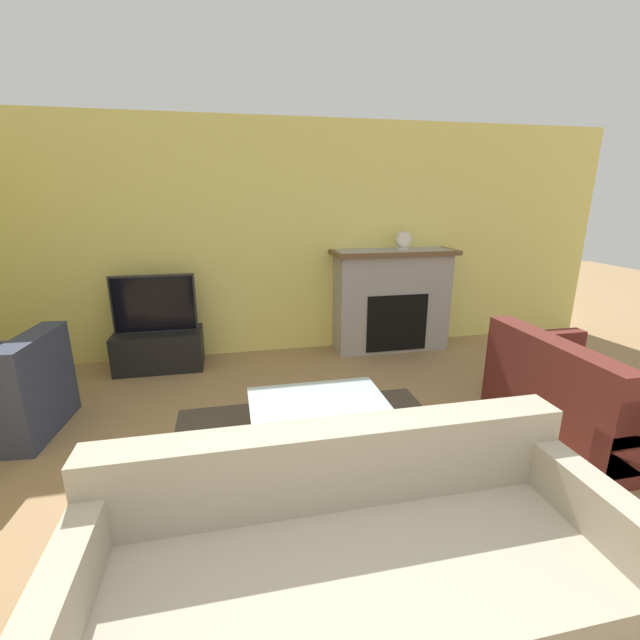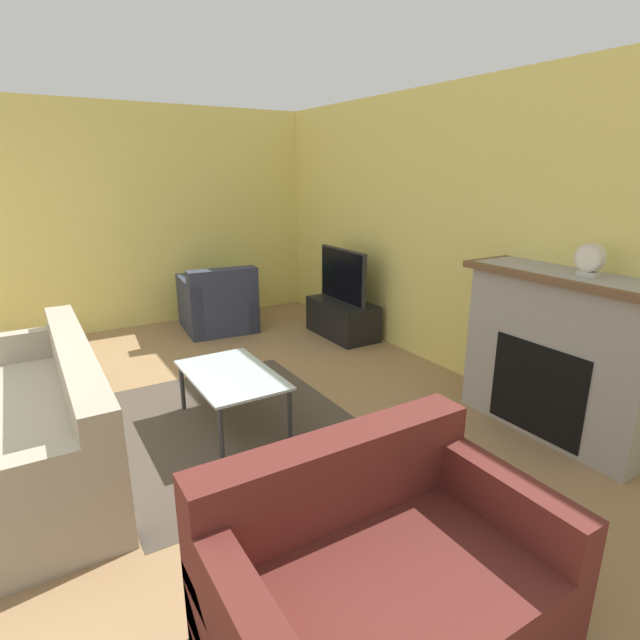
{
  "view_description": "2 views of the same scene",
  "coord_description": "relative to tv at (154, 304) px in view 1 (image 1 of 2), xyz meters",
  "views": [
    {
      "loc": [
        -0.39,
        -0.66,
        1.86
      ],
      "look_at": [
        0.37,
        2.92,
        0.8
      ],
      "focal_mm": 24.0,
      "sensor_mm": 36.0,
      "label": 1
    },
    {
      "loc": [
        3.57,
        0.86,
        1.94
      ],
      "look_at": [
        0.24,
        2.89,
        0.76
      ],
      "focal_mm": 28.0,
      "sensor_mm": 36.0,
      "label": 2
    }
  ],
  "objects": [
    {
      "name": "area_rug",
      "position": [
        1.39,
        -1.98,
        -0.74
      ],
      "size": [
        2.19,
        1.81,
        0.0
      ],
      "color": "#4C4238",
      "rests_on": "ground_plane"
    },
    {
      "name": "fireplace",
      "position": [
        2.75,
        0.1,
        -0.1
      ],
      "size": [
        1.5,
        0.5,
        1.24
      ],
      "color": "#9E9993",
      "rests_on": "ground_plane"
    },
    {
      "name": "tv_stand",
      "position": [
        0.0,
        0.0,
        -0.53
      ],
      "size": [
        0.93,
        0.48,
        0.42
      ],
      "color": "black",
      "rests_on": "ground_plane"
    },
    {
      "name": "tv",
      "position": [
        0.0,
        0.0,
        0.0
      ],
      "size": [
        0.87,
        0.06,
        0.63
      ],
      "color": "#232328",
      "rests_on": "tv_stand"
    },
    {
      "name": "armchair_by_window",
      "position": [
        -1.02,
        -1.19,
        -0.44
      ],
      "size": [
        0.94,
        0.9,
        0.82
      ],
      "rotation": [
        0.0,
        0.0,
        -1.66
      ],
      "color": "#33384C",
      "rests_on": "ground_plane"
    },
    {
      "name": "couch_loveseat",
      "position": [
        3.49,
        -2.15,
        -0.45
      ],
      "size": [
        0.93,
        1.38,
        0.82
      ],
      "rotation": [
        0.0,
        0.0,
        1.57
      ],
      "color": "#5B231E",
      "rests_on": "ground_plane"
    },
    {
      "name": "mantel_clock",
      "position": [
        2.86,
        0.1,
        0.61
      ],
      "size": [
        0.19,
        0.07,
        0.22
      ],
      "color": "beige",
      "rests_on": "fireplace"
    },
    {
      "name": "couch_sectional",
      "position": [
        1.27,
        -3.31,
        -0.45
      ],
      "size": [
        2.29,
        0.92,
        0.82
      ],
      "color": "#9E937F",
      "rests_on": "ground_plane"
    },
    {
      "name": "coffee_table",
      "position": [
        1.39,
        -1.96,
        -0.35
      ],
      "size": [
        0.99,
        0.61,
        0.43
      ],
      "color": "#333338",
      "rests_on": "ground_plane"
    },
    {
      "name": "wall_back",
      "position": [
        1.21,
        0.35,
        0.61
      ],
      "size": [
        8.82,
        0.06,
        2.7
      ],
      "color": "#EADB72",
      "rests_on": "ground_plane"
    }
  ]
}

